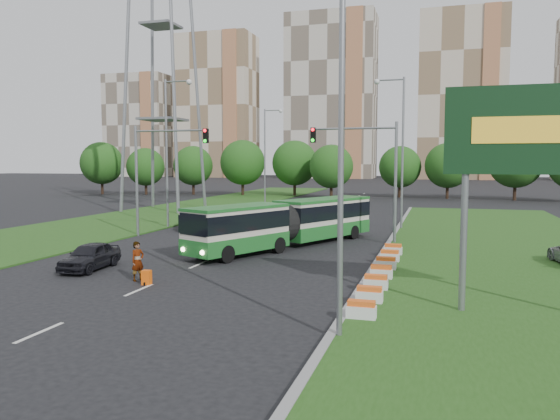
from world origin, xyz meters
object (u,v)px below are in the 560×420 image
(billboard, at_px, (537,140))
(pedestrian, at_px, (138,261))
(transmission_pylon, at_px, (161,6))
(traffic_mast_median, at_px, (371,163))
(articulated_bus, at_px, (284,223))
(car_left_near, at_px, (90,256))
(shopping_trolley, at_px, (147,278))
(traffic_mast_left, at_px, (156,163))
(car_left_far, at_px, (193,220))

(billboard, xyz_separation_m, pedestrian, (-16.24, 1.61, -5.26))
(transmission_pylon, bearing_deg, traffic_mast_median, -36.00)
(articulated_bus, relative_size, pedestrian, 8.52)
(car_left_near, height_order, shopping_trolley, car_left_near)
(billboard, bearing_deg, articulated_bus, 133.97)
(transmission_pylon, xyz_separation_m, car_left_near, (12.31, -30.76, -21.32))
(articulated_bus, height_order, car_left_near, articulated_bus)
(traffic_mast_left, height_order, transmission_pylon, transmission_pylon)
(car_left_near, bearing_deg, transmission_pylon, 107.40)
(traffic_mast_left, xyz_separation_m, shopping_trolley, (7.18, -14.00, -5.03))
(car_left_near, bearing_deg, pedestrian, -28.22)
(pedestrian, bearing_deg, transmission_pylon, 49.24)
(shopping_trolley, bearing_deg, pedestrian, 140.13)
(pedestrian, distance_m, shopping_trolley, 1.16)
(traffic_mast_median, bearing_deg, car_left_near, -134.34)
(traffic_mast_left, height_order, articulated_bus, traffic_mast_left)
(traffic_mast_median, distance_m, transmission_pylon, 34.86)
(transmission_pylon, distance_m, articulated_bus, 35.29)
(billboard, xyz_separation_m, transmission_pylon, (-32.25, 34.00, 15.84))
(shopping_trolley, bearing_deg, traffic_mast_left, 114.94)
(billboard, relative_size, articulated_bus, 0.52)
(transmission_pylon, distance_m, pedestrian, 41.84)
(transmission_pylon, bearing_deg, car_left_near, -68.19)
(traffic_mast_median, height_order, articulated_bus, traffic_mast_median)
(transmission_pylon, xyz_separation_m, shopping_trolley, (16.80, -33.00, -21.68))
(shopping_trolley, bearing_deg, billboard, -5.90)
(billboard, distance_m, car_left_near, 20.93)
(car_left_far, bearing_deg, articulated_bus, -53.57)
(traffic_mast_median, bearing_deg, traffic_mast_left, -176.23)
(billboard, xyz_separation_m, articulated_bus, (-12.57, 13.03, -4.61))
(billboard, relative_size, traffic_mast_left, 1.00)
(shopping_trolley, bearing_deg, traffic_mast_median, 59.80)
(traffic_mast_median, xyz_separation_m, shopping_trolley, (-7.98, -15.00, -5.03))
(traffic_mast_left, bearing_deg, articulated_bus, -11.10)
(traffic_mast_median, relative_size, pedestrian, 4.42)
(billboard, bearing_deg, pedestrian, 174.33)
(traffic_mast_left, xyz_separation_m, transmission_pylon, (-9.62, 19.00, 16.65))
(pedestrian, bearing_deg, traffic_mast_left, 48.44)
(car_left_near, bearing_deg, billboard, -13.65)
(pedestrian, bearing_deg, shopping_trolley, -104.73)
(car_left_near, xyz_separation_m, shopping_trolley, (4.49, -2.24, -0.37))
(transmission_pylon, bearing_deg, pedestrian, -63.70)
(traffic_mast_left, bearing_deg, car_left_far, 84.21)
(articulated_bus, distance_m, shopping_trolley, 12.43)
(traffic_mast_median, height_order, shopping_trolley, traffic_mast_median)
(traffic_mast_left, bearing_deg, billboard, -33.55)
(shopping_trolley, bearing_deg, articulated_bus, 74.35)
(shopping_trolley, bearing_deg, transmission_pylon, 114.78)
(articulated_bus, distance_m, pedestrian, 12.01)
(articulated_bus, relative_size, shopping_trolley, 23.91)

